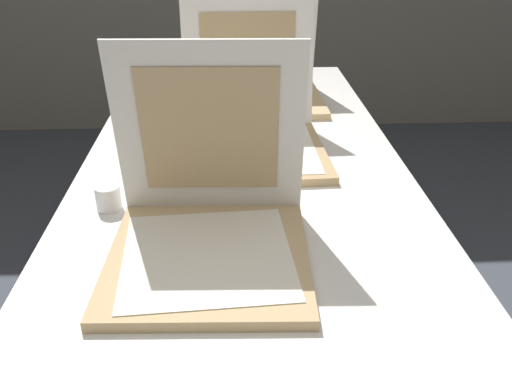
{
  "coord_description": "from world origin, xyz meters",
  "views": [
    {
      "loc": [
        -0.03,
        -0.59,
        1.33
      ],
      "look_at": [
        0.02,
        0.43,
        0.8
      ],
      "focal_mm": 38.0,
      "sensor_mm": 36.0,
      "label": 1
    }
  ],
  "objects_px": {
    "pizza_box_back": "(266,84)",
    "cup_white_near_center": "(108,197)",
    "table": "(245,201)",
    "pizza_box_middle": "(253,131)",
    "pizza_box_front": "(209,228)",
    "cup_white_far": "(164,124)",
    "cup_white_mid": "(136,169)"
  },
  "relations": [
    {
      "from": "pizza_box_back",
      "to": "cup_white_near_center",
      "type": "relative_size",
      "value": 7.01
    },
    {
      "from": "pizza_box_back",
      "to": "cup_white_near_center",
      "type": "xyz_separation_m",
      "value": [
        -0.4,
        -0.76,
        -0.03
      ]
    },
    {
      "from": "table",
      "to": "pizza_box_back",
      "type": "relative_size",
      "value": 5.45
    },
    {
      "from": "cup_white_near_center",
      "to": "pizza_box_middle",
      "type": "bearing_deg",
      "value": 43.13
    },
    {
      "from": "pizza_box_front",
      "to": "cup_white_far",
      "type": "height_order",
      "value": "pizza_box_front"
    },
    {
      "from": "pizza_box_back",
      "to": "cup_white_near_center",
      "type": "distance_m",
      "value": 0.86
    },
    {
      "from": "cup_white_far",
      "to": "cup_white_near_center",
      "type": "distance_m",
      "value": 0.47
    },
    {
      "from": "pizza_box_middle",
      "to": "cup_white_mid",
      "type": "xyz_separation_m",
      "value": [
        -0.3,
        -0.17,
        -0.03
      ]
    },
    {
      "from": "cup_white_far",
      "to": "pizza_box_back",
      "type": "bearing_deg",
      "value": 43.14
    },
    {
      "from": "pizza_box_middle",
      "to": "pizza_box_front",
      "type": "bearing_deg",
      "value": -104.33
    },
    {
      "from": "table",
      "to": "cup_white_near_center",
      "type": "bearing_deg",
      "value": -160.09
    },
    {
      "from": "pizza_box_front",
      "to": "cup_white_far",
      "type": "distance_m",
      "value": 0.67
    },
    {
      "from": "cup_white_mid",
      "to": "cup_white_far",
      "type": "xyz_separation_m",
      "value": [
        0.04,
        0.32,
        0.0
      ]
    },
    {
      "from": "pizza_box_back",
      "to": "pizza_box_front",
      "type": "bearing_deg",
      "value": -101.36
    },
    {
      "from": "pizza_box_back",
      "to": "cup_white_far",
      "type": "bearing_deg",
      "value": -138.12
    },
    {
      "from": "pizza_box_back",
      "to": "pizza_box_middle",
      "type": "bearing_deg",
      "value": -99.24
    },
    {
      "from": "pizza_box_back",
      "to": "cup_white_far",
      "type": "relative_size",
      "value": 7.01
    },
    {
      "from": "table",
      "to": "cup_white_far",
      "type": "height_order",
      "value": "cup_white_far"
    },
    {
      "from": "table",
      "to": "pizza_box_back",
      "type": "bearing_deg",
      "value": 81.91
    },
    {
      "from": "pizza_box_back",
      "to": "cup_white_mid",
      "type": "distance_m",
      "value": 0.71
    },
    {
      "from": "cup_white_near_center",
      "to": "pizza_box_front",
      "type": "bearing_deg",
      "value": -39.53
    },
    {
      "from": "pizza_box_front",
      "to": "pizza_box_middle",
      "type": "xyz_separation_m",
      "value": [
        0.11,
        0.5,
        -0.0
      ]
    },
    {
      "from": "cup_white_mid",
      "to": "cup_white_far",
      "type": "relative_size",
      "value": 1.0
    },
    {
      "from": "pizza_box_front",
      "to": "pizza_box_middle",
      "type": "height_order",
      "value": "same"
    },
    {
      "from": "pizza_box_front",
      "to": "cup_white_far",
      "type": "relative_size",
      "value": 6.99
    },
    {
      "from": "cup_white_mid",
      "to": "cup_white_near_center",
      "type": "bearing_deg",
      "value": -105.81
    },
    {
      "from": "pizza_box_front",
      "to": "pizza_box_middle",
      "type": "distance_m",
      "value": 0.52
    },
    {
      "from": "cup_white_far",
      "to": "cup_white_near_center",
      "type": "xyz_separation_m",
      "value": [
        -0.08,
        -0.46,
        0.0
      ]
    },
    {
      "from": "pizza_box_front",
      "to": "cup_white_mid",
      "type": "relative_size",
      "value": 6.99
    },
    {
      "from": "pizza_box_middle",
      "to": "cup_white_near_center",
      "type": "height_order",
      "value": "pizza_box_middle"
    },
    {
      "from": "pizza_box_middle",
      "to": "cup_white_mid",
      "type": "bearing_deg",
      "value": -152.29
    },
    {
      "from": "pizza_box_front",
      "to": "pizza_box_back",
      "type": "relative_size",
      "value": 1.0
    }
  ]
}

